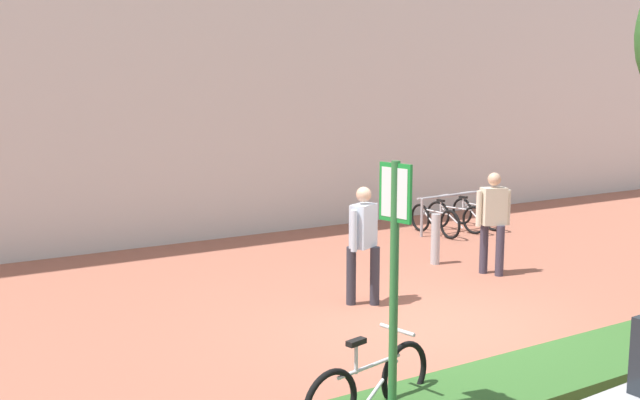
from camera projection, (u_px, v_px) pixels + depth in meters
The scene contains 8 objects.
ground_plane at pixel (436, 326), 9.67m from camera, with size 60.00×60.00×0.00m, color #9E5B47.
planter_strip at pixel (542, 377), 7.78m from camera, with size 7.00×1.10×0.16m, color #336028.
parking_sign_post at pixel (394, 258), 6.51m from camera, with size 0.09×0.36×2.49m.
bike_at_sign at pixel (370, 387), 6.86m from camera, with size 1.66×0.49×0.86m.
bike_rack_cluster at pixel (456, 215), 15.88m from camera, with size 2.10×1.70×0.83m.
bollard_steel at pixel (435, 239), 12.94m from camera, with size 0.16×0.16×0.90m, color #ADADB2.
person_shirt_white at pixel (493, 217), 12.14m from camera, with size 0.58×0.41×1.72m.
person_casual_tan at pixel (363, 238), 10.46m from camera, with size 0.56×0.39×1.72m.
Camera 1 is at (-6.17, -7.12, 3.14)m, focal length 41.20 mm.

